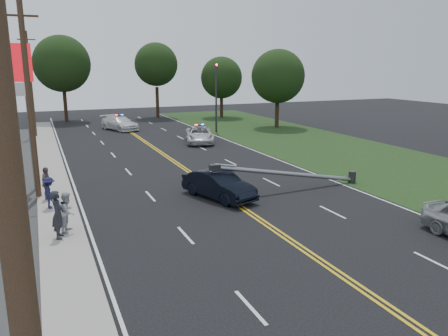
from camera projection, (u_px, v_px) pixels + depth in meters
name	position (u px, v px, depth m)	size (l,w,h in m)	color
ground	(316.00, 258.00, 15.91)	(120.00, 120.00, 0.00)	black
sidewalk	(57.00, 206.00, 21.62)	(1.80, 70.00, 0.12)	gray
grass_verge	(396.00, 167.00, 30.03)	(12.00, 80.00, 0.01)	black
centerline_yellow	(214.00, 189.00, 24.85)	(0.36, 80.00, 0.00)	gold
pylon_sign	(1.00, 82.00, 23.03)	(3.20, 0.35, 8.00)	gray
traffic_signal	(216.00, 92.00, 44.95)	(0.28, 0.41, 7.05)	#2D2D30
fallen_streetlight	(297.00, 174.00, 24.46)	(9.36, 0.44, 1.91)	#2D2D30
utility_pole_near	(18.00, 263.00, 4.06)	(1.60, 0.28, 10.00)	#382619
utility_pole_mid	(29.00, 102.00, 21.95)	(1.60, 0.28, 10.00)	#382619
utility_pole_far	(31.00, 84.00, 41.62)	(1.60, 0.28, 10.00)	#382619
tree_6	(62.00, 64.00, 52.87)	(6.81, 6.81, 10.42)	black
tree_7	(156.00, 65.00, 57.04)	(5.61, 5.61, 9.75)	black
tree_8	(221.00, 78.00, 57.57)	(5.46, 5.46, 7.98)	black
tree_9	(278.00, 76.00, 48.10)	(5.88, 5.88, 8.61)	black
crashed_sedan	(219.00, 185.00, 22.96)	(1.55, 4.45, 1.46)	black
emergency_a	(199.00, 135.00, 39.51)	(2.37, 5.14, 1.43)	silver
emergency_b	(120.00, 123.00, 47.21)	(2.12, 5.22, 1.51)	silver
bystander_a	(58.00, 214.00, 17.30)	(0.72, 0.47, 1.97)	#23232A
bystander_b	(68.00, 212.00, 18.06)	(0.82, 0.64, 1.69)	#B2B2B7
bystander_c	(50.00, 193.00, 20.97)	(1.00, 0.57, 1.54)	#181A3D
bystander_d	(46.00, 183.00, 22.37)	(0.99, 0.41, 1.70)	#62514F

